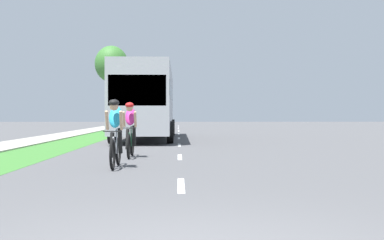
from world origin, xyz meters
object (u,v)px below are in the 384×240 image
object	(u,v)px
cyclist_lead	(115,133)
street_tree_far	(111,64)
sedan_maroon	(156,120)
bus_silver	(147,100)
cyclist_trailing	(130,129)

from	to	relation	value
cyclist_lead	street_tree_far	bearing A→B (deg)	97.89
street_tree_far	sedan_maroon	bearing A→B (deg)	-62.57
sedan_maroon	street_tree_far	size ratio (longest dim) A/B	0.50
cyclist_lead	bus_silver	size ratio (longest dim) A/B	0.15
cyclist_lead	street_tree_far	xyz separation A→B (m)	(-5.63, 40.65, 5.80)
bus_silver	sedan_maroon	distance (m)	17.46
cyclist_trailing	street_tree_far	distance (m)	38.82
bus_silver	sedan_maroon	size ratio (longest dim) A/B	2.70
cyclist_trailing	bus_silver	xyz separation A→B (m)	(-0.21, 10.62, 1.17)
cyclist_trailing	street_tree_far	xyz separation A→B (m)	(-5.72, 37.96, 5.80)
cyclist_lead	bus_silver	world-z (taller)	bus_silver
bus_silver	street_tree_far	xyz separation A→B (m)	(-5.50, 27.34, 4.63)
bus_silver	street_tree_far	size ratio (longest dim) A/B	1.35
cyclist_lead	sedan_maroon	distance (m)	30.74
bus_silver	street_tree_far	bearing A→B (deg)	101.38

